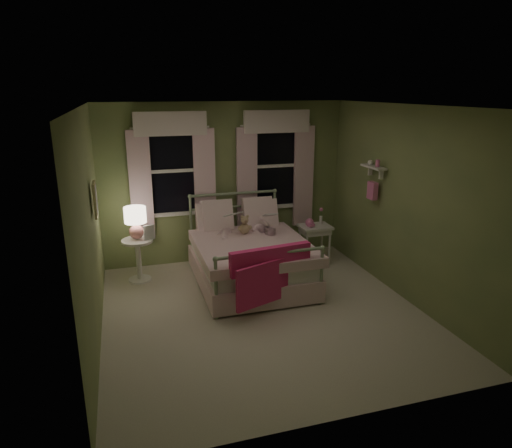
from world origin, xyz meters
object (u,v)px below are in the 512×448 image
object	(u,v)px
teddy_bear	(244,226)
bed	(249,257)
table_lamp	(135,220)
nightstand_left	(138,254)
child_left	(224,217)
child_right	(259,212)
nightstand_right	(315,231)

from	to	relation	value
teddy_bear	bed	bearing A→B (deg)	-90.00
teddy_bear	table_lamp	world-z (taller)	table_lamp
teddy_bear	nightstand_left	xyz separation A→B (m)	(-1.58, 0.24, -0.37)
child_left	table_lamp	bearing A→B (deg)	10.81
bed	teddy_bear	bearing A→B (deg)	90.00
child_left	child_right	size ratio (longest dim) A/B	0.91
child_right	table_lamp	bearing A→B (deg)	-15.69
child_left	teddy_bear	distance (m)	0.35
child_left	teddy_bear	size ratio (longest dim) A/B	2.36
nightstand_left	nightstand_right	xyz separation A→B (m)	(2.81, -0.09, 0.13)
table_lamp	nightstand_left	bearing A→B (deg)	-90.00
bed	child_right	distance (m)	0.77
teddy_bear	nightstand_right	bearing A→B (deg)	7.03
nightstand_left	table_lamp	distance (m)	0.54
child_right	nightstand_left	xyz separation A→B (m)	(-1.86, 0.08, -0.54)
child_left	teddy_bear	bearing A→B (deg)	165.00
table_lamp	child_right	bearing A→B (deg)	-2.58
bed	child_right	world-z (taller)	child_right
child_right	teddy_bear	xyz separation A→B (m)	(-0.28, -0.16, -0.17)
teddy_bear	nightstand_right	size ratio (longest dim) A/B	0.47
child_left	child_right	xyz separation A→B (m)	(0.56, 0.00, 0.04)
table_lamp	nightstand_right	size ratio (longest dim) A/B	0.75
child_left	table_lamp	xyz separation A→B (m)	(-1.30, 0.08, 0.03)
nightstand_right	table_lamp	bearing A→B (deg)	178.16
nightstand_left	table_lamp	bearing A→B (deg)	90.00
teddy_bear	table_lamp	bearing A→B (deg)	171.28
child_right	nightstand_right	bearing A→B (deg)	166.51
nightstand_left	child_right	bearing A→B (deg)	-2.58
child_left	nightstand_left	world-z (taller)	child_left
teddy_bear	child_left	bearing A→B (deg)	150.50
child_left	table_lamp	distance (m)	1.30
bed	nightstand_right	xyz separation A→B (m)	(1.23, 0.42, 0.17)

